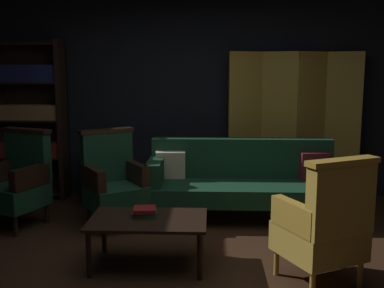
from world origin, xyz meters
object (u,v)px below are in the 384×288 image
coffee_table (148,224)px  armchair_gilt_accent (325,225)px  armchair_wing_left (18,181)px  potted_plant (103,163)px  bookshelf (31,116)px  velvet_couch (242,178)px  book_green_cloth (145,214)px  book_red_leather (145,210)px  armchair_wing_right (113,181)px  folding_screen (294,124)px

coffee_table → armchair_gilt_accent: bearing=-12.5°
armchair_gilt_accent → armchair_wing_left: same height
potted_plant → bookshelf: bearing=162.5°
velvet_couch → armchair_wing_left: 2.47m
armchair_gilt_accent → book_green_cloth: 1.51m
armchair_wing_left → book_green_cloth: size_ratio=5.00×
bookshelf → book_red_leather: size_ratio=10.70×
armchair_gilt_accent → armchair_wing_left: (-2.96, 1.31, 0.00)m
armchair_wing_left → book_red_leather: armchair_wing_left is taller
armchair_wing_right → book_red_leather: bearing=-63.6°
coffee_table → armchair_gilt_accent: 1.46m
armchair_wing_right → potted_plant: 0.84m
velvet_couch → armchair_wing_right: size_ratio=2.04×
folding_screen → armchair_gilt_accent: 2.55m
coffee_table → armchair_gilt_accent: (1.42, -0.32, 0.12)m
folding_screen → armchair_wing_left: bearing=-159.4°
coffee_table → armchair_wing_right: 1.14m
folding_screen → bookshelf: bookshelf is taller
folding_screen → bookshelf: bearing=-179.0°
potted_plant → armchair_wing_left: bearing=-132.8°
armchair_gilt_accent → potted_plant: bearing=136.3°
potted_plant → book_red_leather: size_ratio=4.77×
armchair_wing_left → folding_screen: bearing=20.6°
bookshelf → coffee_table: size_ratio=2.05×
velvet_couch → potted_plant: bearing=165.9°
armchair_wing_right → book_green_cloth: armchair_wing_right is taller
velvet_couch → potted_plant: potted_plant is taller
armchair_wing_left → book_red_leather: 1.77m
armchair_gilt_accent → armchair_wing_left: size_ratio=1.00×
coffee_table → velvet_couch: bearing=56.9°
velvet_couch → book_red_leather: bearing=-125.4°
coffee_table → potted_plant: bearing=113.9°
folding_screen → potted_plant: 2.48m
bookshelf → armchair_wing_left: 1.29m
armchair_gilt_accent → potted_plant: 3.07m
bookshelf → armchair_wing_left: size_ratio=1.97×
folding_screen → armchair_gilt_accent: (-0.19, -2.50, -0.50)m
coffee_table → armchair_gilt_accent: size_ratio=0.96×
velvet_couch → armchair_wing_left: bearing=-171.2°
armchair_wing_right → coffee_table: bearing=-63.3°
armchair_wing_right → potted_plant: (-0.29, 0.79, 0.04)m
bookshelf → armchair_wing_right: 1.80m
armchair_gilt_accent → coffee_table: bearing=167.5°
book_green_cloth → armchair_wing_right: bearing=116.4°
armchair_wing_left → book_red_leather: bearing=-31.9°
armchair_wing_right → book_red_leather: size_ratio=5.43×
book_red_leather → bookshelf: bearing=130.6°
armchair_gilt_accent → book_red_leather: size_ratio=5.43×
velvet_couch → armchair_gilt_accent: size_ratio=2.04×
velvet_couch → book_green_cloth: (-0.94, -1.32, -0.01)m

